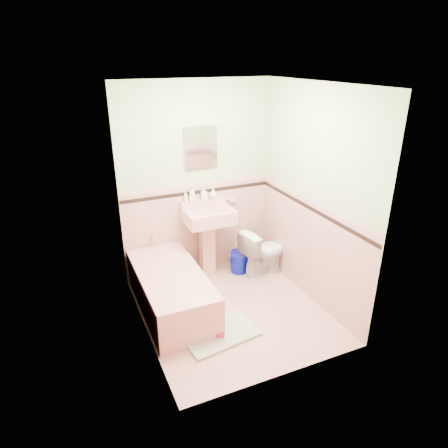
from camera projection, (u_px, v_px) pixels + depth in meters
name	position (u px, v px, depth m)	size (l,w,h in m)	color
floor	(233.00, 311.00, 4.62)	(2.20, 2.20, 0.00)	#DA978F
ceiling	(235.00, 84.00, 3.64)	(2.20, 2.20, 0.00)	white
wall_back	(197.00, 182.00, 5.05)	(2.50, 2.50, 0.00)	beige
wall_front	(291.00, 256.00, 3.20)	(2.50, 2.50, 0.00)	beige
wall_left	(138.00, 226.00, 3.76)	(2.50, 2.50, 0.00)	beige
wall_right	(313.00, 198.00, 4.50)	(2.50, 2.50, 0.00)	beige
wainscot_back	(199.00, 229.00, 5.30)	(2.00, 2.00, 0.00)	#DD9D94
wainscot_front	(285.00, 321.00, 3.47)	(2.00, 2.00, 0.00)	#DD9D94
wainscot_left	(145.00, 285.00, 4.02)	(2.20, 2.20, 0.00)	#DD9D94
wainscot_right	(308.00, 249.00, 4.75)	(2.20, 2.20, 0.00)	#DD9D94
accent_back	(198.00, 192.00, 5.09)	(2.00, 2.00, 0.00)	black
accent_front	(289.00, 269.00, 3.27)	(2.00, 2.00, 0.00)	black
accent_left	(141.00, 238.00, 3.82)	(2.20, 2.20, 0.00)	black
accent_right	(311.00, 209.00, 4.54)	(2.20, 2.20, 0.00)	black
cap_back	(198.00, 185.00, 5.05)	(2.00, 2.00, 0.00)	#DA9490
cap_front	(290.00, 258.00, 3.23)	(2.00, 2.00, 0.00)	#DA9490
cap_left	(140.00, 229.00, 3.78)	(2.20, 2.20, 0.00)	#DA9490
cap_right	(312.00, 200.00, 4.50)	(2.20, 2.20, 0.00)	#DA9490
bathtub	(171.00, 292.00, 4.57)	(0.70, 1.50, 0.45)	#D59289
tub_faucet	(153.00, 236.00, 5.02)	(0.04, 0.04, 0.12)	silver
sink	(209.00, 243.00, 5.17)	(0.61, 0.50, 0.96)	#D59289
sink_faucet	(204.00, 206.00, 5.11)	(0.02, 0.02, 0.10)	silver
medicine_cabinet	(201.00, 147.00, 4.87)	(0.42, 0.04, 0.52)	white
soap_dish	(232.00, 200.00, 5.31)	(0.11, 0.06, 0.04)	#D59289
soap_bottle_left	(192.00, 194.00, 5.02)	(0.08, 0.08, 0.21)	#B2B2B2
soap_bottle_mid	(204.00, 194.00, 5.08)	(0.07, 0.07, 0.16)	#B2B2B2
soap_bottle_right	(213.00, 193.00, 5.14)	(0.10, 0.10, 0.13)	#B2B2B2
tube	(186.00, 198.00, 5.00)	(0.04, 0.04, 0.12)	white
toilet	(264.00, 252.00, 5.29)	(0.36, 0.64, 0.65)	white
bucket	(239.00, 262.00, 5.40)	(0.29, 0.29, 0.29)	#030D8C
bath_mat	(219.00, 333.00, 4.22)	(0.78, 0.52, 0.03)	#9EA98D
shoe	(216.00, 334.00, 4.13)	(0.15, 0.07, 0.06)	#BF1E59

